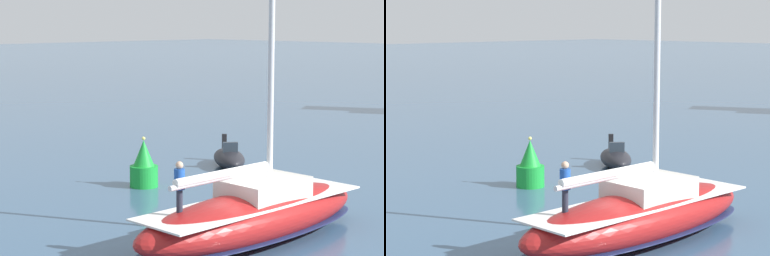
# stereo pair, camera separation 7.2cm
# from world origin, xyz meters

# --- Properties ---
(ground_plane) EXTENTS (400.00, 400.00, 0.00)m
(ground_plane) POSITION_xyz_m (0.00, 0.00, 0.00)
(ground_plane) COLOR #385675
(sailboat_main) EXTENTS (10.48, 2.95, 14.39)m
(sailboat_main) POSITION_xyz_m (0.02, 0.00, 0.98)
(sailboat_main) COLOR maroon
(sailboat_main) RESTS_ON ground
(motor_tender) EXTENTS (3.56, 3.92, 1.46)m
(motor_tender) POSITION_xyz_m (9.04, 9.60, 0.47)
(motor_tender) COLOR black
(motor_tender) RESTS_ON ground
(channel_buoy) EXTENTS (1.29, 1.29, 2.30)m
(channel_buoy) POSITION_xyz_m (2.91, 9.17, 0.92)
(channel_buoy) COLOR green
(channel_buoy) RESTS_ON ground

